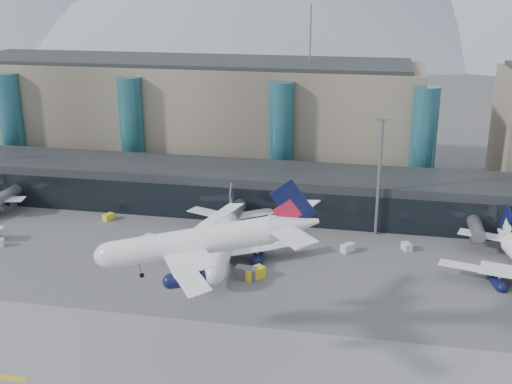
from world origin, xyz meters
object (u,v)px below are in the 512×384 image
jet_parked_mid (225,231)px  veh_d (348,248)px  veh_g (407,247)px  veh_e (499,273)px  hero_jet (212,234)px  lightmast_mid (379,170)px  veh_b (108,217)px  veh_c (246,273)px  veh_h (254,273)px

jet_parked_mid → veh_d: 24.95m
jet_parked_mid → veh_g: jet_parked_mid is taller
jet_parked_mid → veh_e: bearing=-98.7°
hero_jet → jet_parked_mid: 37.80m
hero_jet → lightmast_mid: bearing=60.4°
hero_jet → veh_g: 54.51m
jet_parked_mid → veh_b: (-30.48, 12.31, -3.75)m
veh_e → hero_jet: bearing=-155.4°
veh_c → veh_h: size_ratio=1.04×
veh_h → lightmast_mid: bearing=4.6°
lightmast_mid → veh_b: lightmast_mid is taller
veh_c → veh_d: bearing=51.8°
veh_e → veh_d: bearing=156.4°
veh_b → veh_h: size_ratio=0.63×
hero_jet → veh_b: hero_jet is taller
veh_c → veh_d: size_ratio=1.38×
hero_jet → veh_e: bearing=31.1°
veh_h → veh_g: bearing=-12.1°
hero_jet → jet_parked_mid: size_ratio=0.95×
lightmast_mid → hero_jet: (-22.62, -49.98, 4.00)m
lightmast_mid → veh_g: size_ratio=10.27×
veh_c → veh_g: bearing=42.9°
veh_g → veh_c: bearing=-79.8°
jet_parked_mid → veh_h: 13.72m
lightmast_mid → veh_h: 36.30m
lightmast_mid → veh_c: lightmast_mid is taller
hero_jet → jet_parked_mid: (-6.86, 34.45, -13.97)m
veh_e → veh_h: 45.28m
veh_c → jet_parked_mid: bearing=131.1°
jet_parked_mid → veh_c: size_ratio=9.11×
veh_b → veh_g: bearing=-69.2°
lightmast_mid → veh_d: 18.03m
veh_c → veh_d: veh_c is taller
veh_b → veh_g: 66.49m
hero_jet → veh_g: hero_jet is taller
veh_h → veh_d: bearing=-2.2°
veh_b → veh_h: bearing=-96.3°
hero_jet → veh_h: (1.21, 23.89, -17.36)m
lightmast_mid → hero_jet: bearing=-114.4°
hero_jet → veh_c: size_ratio=8.66×
veh_c → veh_h: (1.47, 0.31, -0.04)m
hero_jet → veh_b: (-37.34, 46.76, -17.72)m
veh_e → veh_c: bearing=-179.6°
veh_b → veh_d: bearing=-73.3°
veh_c → veh_e: bearing=22.1°
lightmast_mid → veh_g: 16.81m
veh_b → veh_h: veh_h is taller
jet_parked_mid → veh_d: jet_parked_mid is taller
lightmast_mid → veh_b: size_ratio=10.55×
lightmast_mid → jet_parked_mid: lightmast_mid is taller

